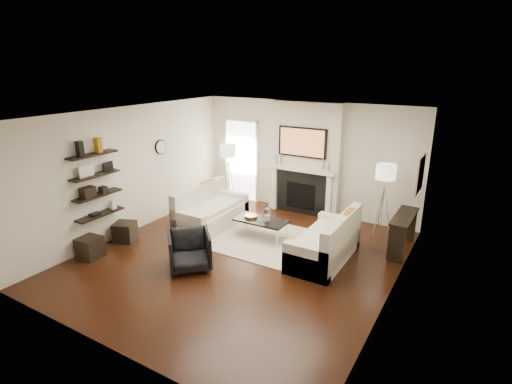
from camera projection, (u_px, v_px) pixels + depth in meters
The scene contains 71 objects.
room_envelope at pixel (239, 190), 7.19m from camera, with size 6.00×6.00×6.00m.
chimney_breast at pixel (304, 159), 9.54m from camera, with size 1.80×0.25×2.70m, color silver.
fireplace_surround at pixel (301, 193), 9.69m from camera, with size 1.30×0.02×1.04m, color black.
firebox at pixel (301, 196), 9.71m from camera, with size 0.75×0.02×0.65m, color black.
mantel_pilaster_l at pixel (274, 188), 10.01m from camera, with size 0.12×0.08×1.10m, color white.
mantel_pilaster_r at pixel (329, 197), 9.31m from camera, with size 0.12×0.08×1.10m, color white.
mantel_shelf at pixel (301, 170), 9.46m from camera, with size 1.70×0.18×0.07m, color white.
tv_body at pixel (302, 142), 9.28m from camera, with size 1.20×0.06×0.70m, color black.
tv_screen at pixel (302, 142), 9.25m from camera, with size 1.10×0.01×0.62m, color #BF723F.
candlestick_l_tall at pixel (281, 159), 9.68m from camera, with size 0.04×0.04×0.30m, color silver.
candlestick_l_short at pixel (276, 160), 9.75m from camera, with size 0.04×0.04×0.24m, color silver.
candlestick_r_tall at pixel (323, 165), 9.15m from camera, with size 0.04×0.04×0.30m, color silver.
candlestick_r_short at pixel (329, 167), 9.09m from camera, with size 0.04×0.04×0.24m, color silver.
hallway_panel at pixel (242, 161), 10.62m from camera, with size 0.90×0.02×2.10m, color white.
door_trim_l at pixel (227, 159), 10.84m from camera, with size 0.06×0.06×2.16m, color white.
door_trim_r at pixel (257, 163), 10.37m from camera, with size 0.06×0.06×2.16m, color white.
door_trim_top at pixel (241, 120), 10.27m from camera, with size 1.02×0.06×0.06m, color white.
rug at pixel (269, 241), 8.32m from camera, with size 2.60×2.00×0.01m, color beige.
loveseat_left_base at pixel (212, 218), 8.98m from camera, with size 0.85×1.80×0.42m, color beige.
loveseat_left_back at pixel (200, 202), 9.04m from camera, with size 0.18×1.80×0.80m, color beige.
loveseat_left_arm_n at pixel (188, 227), 8.29m from camera, with size 0.85×0.18×0.60m, color beige.
loveseat_left_arm_s at pixel (232, 204), 9.61m from camera, with size 0.85×0.18×0.60m, color beige.
loveseat_left_cushion at pixel (213, 208), 8.87m from camera, with size 0.63×1.44×0.10m, color beige.
pillow_left_orange at pixel (207, 190), 9.22m from camera, with size 0.10×0.42×0.42m, color #A36614.
pillow_left_charcoal at pixel (191, 198), 8.74m from camera, with size 0.10×0.40×0.40m, color black.
loveseat_right_base at pixel (324, 249), 7.50m from camera, with size 0.85×1.80×0.42m, color beige.
loveseat_right_back at pixel (342, 237), 7.24m from camera, with size 0.18×1.80×0.80m, color beige.
loveseat_right_arm_n at pixel (306, 262), 6.81m from camera, with size 0.85×0.18×0.60m, color beige.
loveseat_right_arm_s at pixel (339, 230), 8.13m from camera, with size 0.85×0.18×0.60m, color beige.
loveseat_right_cushion at pixel (322, 236), 7.44m from camera, with size 0.63×1.44×0.10m, color beige.
pillow_right_orange at pixel (348, 221), 7.42m from camera, with size 0.10×0.42×0.42m, color #A36614.
pillow_right_charcoal at pixel (337, 233), 6.93m from camera, with size 0.10×0.40×0.40m, color black.
coffee_table at pixel (261, 220), 8.34m from camera, with size 1.10×0.55×0.04m, color black.
coffee_leg_nw at pixel (235, 228), 8.47m from camera, with size 0.02×0.02×0.38m, color silver.
coffee_leg_ne at pixel (277, 238), 7.98m from camera, with size 0.02×0.02×0.38m, color silver.
coffee_leg_sw at pixel (246, 222), 8.83m from camera, with size 0.02×0.02×0.38m, color silver.
coffee_leg_se at pixel (287, 231), 8.34m from camera, with size 0.02×0.02×0.38m, color silver.
hurricane_glass at pixel (267, 215), 8.22m from camera, with size 0.15×0.15×0.26m, color white.
hurricane_candle at pixel (267, 218), 8.24m from camera, with size 0.09×0.09×0.13m, color white.
copper_bowl at pixel (251, 216), 8.45m from camera, with size 0.27×0.27×0.04m, color #9F5D1A.
armchair at pixel (189, 249), 7.13m from camera, with size 0.72×0.68×0.75m, color black.
lamp_left_post at pixel (229, 183), 10.24m from camera, with size 0.02×0.02×1.20m, color silver.
lamp_left_shade at pixel (228, 151), 9.97m from camera, with size 0.40×0.40×0.30m, color white.
lamp_left_leg_a at pixel (232, 184), 10.18m from camera, with size 0.02×0.02×1.25m, color silver.
lamp_left_leg_b at pixel (229, 182), 10.34m from camera, with size 0.02×0.02×1.25m, color silver.
lamp_left_leg_c at pixel (225, 184), 10.19m from camera, with size 0.02×0.02×1.25m, color silver.
lamp_right_post at pixel (382, 211), 8.30m from camera, with size 0.02×0.02×1.20m, color silver.
lamp_right_shade at pixel (386, 172), 8.03m from camera, with size 0.40×0.40×0.30m, color white.
lamp_right_leg_a at pixel (387, 212), 8.24m from camera, with size 0.02×0.02×1.25m, color silver.
lamp_right_leg_b at pixel (380, 209), 8.40m from camera, with size 0.02×0.02×1.25m, color silver.
lamp_right_leg_c at pixel (378, 212), 8.25m from camera, with size 0.02×0.02×1.25m, color silver.
console_top at pixel (405, 216), 7.67m from camera, with size 0.35×1.20×0.04m, color black.
console_leg_n at pixel (396, 245), 7.34m from camera, with size 0.30×0.04×0.71m, color black.
console_leg_s at pixel (408, 225), 8.24m from camera, with size 0.30×0.04×0.71m, color black.
wall_art at pixel (420, 174), 7.48m from camera, with size 0.03×0.70×0.70m, color #AD8056.
shelf_bottom at pixel (100, 214), 7.85m from camera, with size 0.25×1.00×0.04m, color black.
shelf_lower at pixel (98, 195), 7.72m from camera, with size 0.25×1.00×0.04m, color black.
shelf_upper at pixel (95, 175), 7.60m from camera, with size 0.25×1.00×0.04m, color black.
shelf_top at pixel (93, 155), 7.48m from camera, with size 0.25×1.00×0.04m, color black.
decor_magfile_a at pixel (80, 149), 7.22m from camera, with size 0.12×0.10×0.28m, color black.
decor_magfile_b at pixel (98, 145), 7.55m from camera, with size 0.12×0.10×0.28m, color #A36614.
decor_frame_a at pixel (86, 171), 7.42m from camera, with size 0.04×0.30×0.22m, color white.
decor_frame_b at pixel (108, 166), 7.82m from camera, with size 0.04×0.22×0.18m, color black.
decor_wine_rack at pixel (88, 192), 7.52m from camera, with size 0.18×0.25×0.20m, color black.
decor_box_small at pixel (103, 189), 7.81m from camera, with size 0.15×0.12×0.12m, color black.
decor_books at pixel (95, 214), 7.74m from camera, with size 0.14×0.20×0.05m, color black.
decor_box_tall at pixel (113, 204), 8.08m from camera, with size 0.10×0.10×0.18m, color white.
clock_rim at pixel (160, 147), 9.15m from camera, with size 0.34×0.34×0.04m, color black.
clock_face at pixel (161, 147), 9.13m from camera, with size 0.29×0.29×0.01m, color white.
ottoman_near at pixel (125, 232), 8.28m from camera, with size 0.40×0.40×0.40m, color black.
ottoman_far at pixel (90, 247), 7.58m from camera, with size 0.40×0.40×0.40m, color black.
Camera 1 is at (3.76, -5.74, 3.54)m, focal length 28.00 mm.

